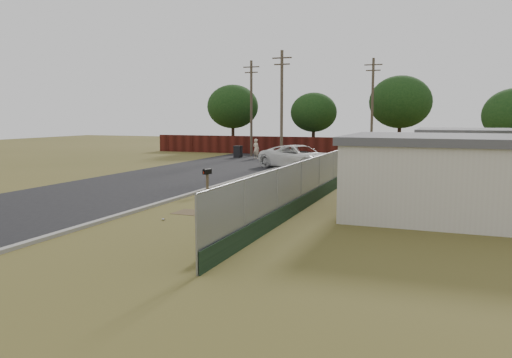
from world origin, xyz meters
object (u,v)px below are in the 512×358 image
at_px(fire_hydrant, 212,242).
at_px(mailbox, 207,174).
at_px(pickup_truck, 299,157).
at_px(pedestrian, 256,149).
at_px(trash_bin, 238,152).

relative_size(fire_hydrant, mailbox, 0.65).
relative_size(fire_hydrant, pickup_truck, 0.13).
bearing_deg(mailbox, pedestrian, 104.41).
height_order(pickup_truck, pedestrian, pedestrian).
bearing_deg(pickup_truck, mailbox, -159.43).
relative_size(mailbox, pedestrian, 0.71).
relative_size(pickup_truck, pedestrian, 3.43).
height_order(pedestrian, trash_bin, pedestrian).
xyz_separation_m(pickup_truck, trash_bin, (-8.01, 7.35, -0.30)).
bearing_deg(pedestrian, fire_hydrant, 128.09).
xyz_separation_m(fire_hydrant, mailbox, (-5.09, 9.84, 0.62)).
distance_m(pedestrian, trash_bin, 2.19).
bearing_deg(trash_bin, mailbox, -70.79).
xyz_separation_m(mailbox, pedestrian, (-5.11, 19.89, -0.10)).
bearing_deg(trash_bin, fire_hydrant, -68.05).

